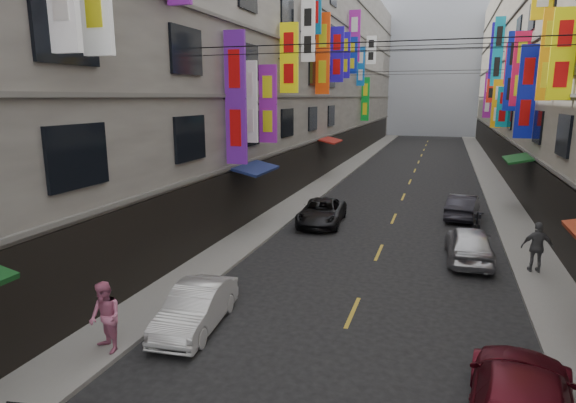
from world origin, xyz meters
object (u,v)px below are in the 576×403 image
Objects in this scene: car_left_mid at (196,307)px; pedestrian_lfar at (105,317)px; car_right_mid at (469,244)px; car_right_far at (463,206)px; scooter_far_right at (477,223)px; pedestrian_rfar at (537,247)px; car_right_near at (521,402)px; car_left_far at (322,212)px.

pedestrian_lfar is at bearing -130.81° from car_left_mid.
car_right_mid is 7.15m from car_right_far.
car_right_mid is at bearing 87.31° from scooter_far_right.
pedestrian_lfar reaches higher than car_left_mid.
pedestrian_rfar reaches higher than pedestrian_lfar.
car_left_mid is at bearing 45.55° from car_right_mid.
car_right_far is at bearing -81.27° from car_right_near.
scooter_far_right is 2.56m from car_right_far.
car_left_far is 15.91m from car_right_near.
pedestrian_lfar is (-9.46, -15.02, 0.58)m from scooter_far_right.
car_right_mid is (7.48, 8.34, 0.10)m from car_left_mid.
scooter_far_right is at bearing 52.35° from car_left_mid.
car_left_far is at bearing 81.26° from car_left_mid.
scooter_far_right is 7.52m from car_left_far.
car_right_near is at bearing 26.24° from pedestrian_lfar.
car_right_mid is at bearing 98.09° from car_right_far.
pedestrian_rfar is at bearing 111.24° from scooter_far_right.
pedestrian_lfar is at bearing -102.12° from car_left_far.
scooter_far_right is at bearing 3.17° from car_left_far.
car_right_far is 2.16× the size of pedestrian_rfar.
car_right_mid is (-0.52, 10.36, 0.01)m from car_right_near.
car_left_mid is at bearing 62.54° from scooter_far_right.
car_left_mid is at bearing 32.81° from pedestrian_rfar.
scooter_far_right is 15.03m from car_right_near.
pedestrian_lfar is at bearing 46.80° from car_right_mid.
car_right_near is 1.16× the size of car_right_mid.
pedestrian_rfar is (2.25, -0.85, 0.33)m from car_right_mid.
car_right_mid is 13.64m from pedestrian_lfar.
car_left_mid is at bearing -96.88° from car_left_far.
car_left_far is at bearing 34.42° from car_right_far.
car_right_near is at bearing 99.69° from car_right_far.
car_left_far is 7.83m from car_right_mid.
car_left_mid is (-8.06, -13.01, 0.17)m from scooter_far_right.
pedestrian_lfar is 14.64m from pedestrian_rfar.
car_right_near is 10.37m from car_right_mid.
car_right_near reaches higher than car_left_mid.
pedestrian_lfar reaches higher than scooter_far_right.
car_right_near is at bearing 74.89° from pedestrian_rfar.
car_right_far is (-0.59, 2.48, 0.22)m from scooter_far_right.
pedestrian_lfar is (-2.00, -14.08, 0.40)m from car_left_far.
scooter_far_right is 15.31m from car_left_mid.
car_left_far is (-7.46, -0.94, 0.18)m from scooter_far_right.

